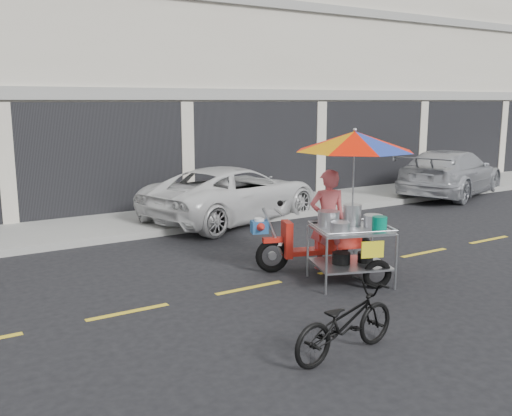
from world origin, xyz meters
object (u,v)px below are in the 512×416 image
white_pickup (234,193)px  silver_pickup (451,173)px  near_bicycle (345,322)px  food_vendor_rig (343,184)px

white_pickup → silver_pickup: bearing=-109.6°
near_bicycle → food_vendor_rig: size_ratio=0.62×
silver_pickup → near_bicycle: 12.52m
near_bicycle → white_pickup: bearing=-27.1°
silver_pickup → near_bicycle: (-10.35, -7.04, -0.30)m
white_pickup → silver_pickup: 7.63m
white_pickup → food_vendor_rig: size_ratio=1.90×
silver_pickup → food_vendor_rig: food_vendor_rig is taller
near_bicycle → food_vendor_rig: bearing=-46.1°
silver_pickup → food_vendor_rig: bearing=98.9°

